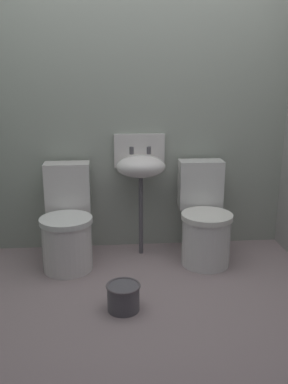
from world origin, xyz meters
name	(u,v)px	position (x,y,z in m)	size (l,w,h in m)	color
ground_plane	(147,310)	(0.00, 0.00, -0.04)	(2.94, 2.43, 0.08)	gray
wall_back	(136,111)	(0.00, 1.07, 1.17)	(2.94, 0.10, 2.34)	#9CA599
toilet_left	(67,226)	(-0.57, 0.66, 0.32)	(0.41, 0.60, 0.78)	white
toilet_right	(204,222)	(0.52, 0.66, 0.32)	(0.41, 0.60, 0.78)	white
sink	(141,165)	(0.02, 0.85, 0.75)	(0.42, 0.34, 0.99)	#56535A
bucket	(123,296)	(-0.16, -0.04, 0.09)	(0.22, 0.22, 0.18)	#56535A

